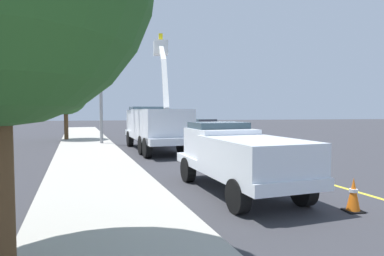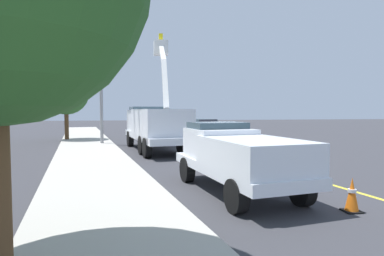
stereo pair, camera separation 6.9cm
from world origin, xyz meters
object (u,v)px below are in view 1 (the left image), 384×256
object	(u,v)px
utility_bucket_truck	(155,124)
passing_minivan	(201,127)
traffic_cone_mid_front	(171,137)
traffic_signal_mast	(103,60)
traffic_cone_leading	(353,195)
service_pickup_truck	(238,155)

from	to	relation	value
utility_bucket_truck	passing_minivan	world-z (taller)	utility_bucket_truck
traffic_cone_mid_front	traffic_signal_mast	bearing A→B (deg)	117.60
passing_minivan	traffic_cone_mid_front	bearing A→B (deg)	140.00
traffic_cone_leading	passing_minivan	bearing A→B (deg)	-0.94
service_pickup_truck	traffic_cone_mid_front	world-z (taller)	service_pickup_truck
traffic_cone_leading	traffic_cone_mid_front	world-z (taller)	traffic_cone_leading
service_pickup_truck	traffic_signal_mast	bearing A→B (deg)	21.93
utility_bucket_truck	service_pickup_truck	size ratio (longest dim) A/B	1.45
passing_minivan	traffic_signal_mast	size ratio (longest dim) A/B	0.61
passing_minivan	traffic_cone_mid_front	size ratio (longest dim) A/B	6.23
utility_bucket_truck	traffic_cone_leading	size ratio (longest dim) A/B	10.11
traffic_signal_mast	passing_minivan	bearing A→B (deg)	-51.82
traffic_cone_leading	traffic_signal_mast	distance (m)	17.61
service_pickup_truck	utility_bucket_truck	bearing A→B (deg)	10.01
traffic_cone_leading	service_pickup_truck	bearing A→B (deg)	43.95
passing_minivan	traffic_cone_leading	xyz separation A→B (m)	(-21.17, 0.35, -0.56)
service_pickup_truck	passing_minivan	world-z (taller)	service_pickup_truck
utility_bucket_truck	traffic_cone_mid_front	distance (m)	4.95
utility_bucket_truck	passing_minivan	xyz separation A→B (m)	(8.21, -4.43, -0.65)
traffic_cone_mid_front	passing_minivan	bearing A→B (deg)	-40.00
passing_minivan	traffic_cone_leading	size ratio (longest dim) A/B	6.01
utility_bucket_truck	service_pickup_truck	distance (m)	10.86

